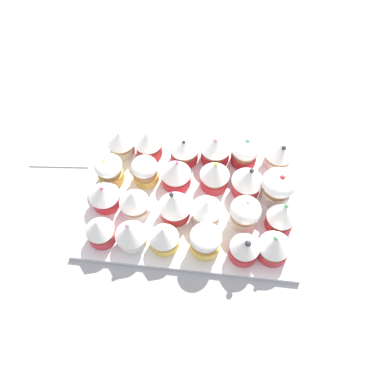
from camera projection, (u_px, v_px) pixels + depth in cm
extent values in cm
cube|color=#9E9EA3|center=(192.00, 205.00, 87.33)|extent=(180.00, 180.00, 3.00)
cube|color=silver|center=(192.00, 200.00, 85.50)|extent=(44.12, 30.43, 1.20)
cylinder|color=white|center=(277.00, 160.00, 88.41)|extent=(5.68, 5.68, 2.28)
cylinder|color=#AD7F51|center=(279.00, 155.00, 86.84)|extent=(5.26, 5.26, 1.31)
cone|color=white|center=(280.00, 149.00, 85.02)|extent=(6.26, 6.26, 2.87)
sphere|color=#333338|center=(284.00, 148.00, 83.64)|extent=(0.95, 0.95, 0.95)
cylinder|color=#D1333D|center=(244.00, 157.00, 88.55)|extent=(5.54, 5.54, 2.55)
cylinder|color=#AD7F51|center=(245.00, 153.00, 86.99)|extent=(5.10, 5.10, 1.03)
ellipsoid|color=white|center=(245.00, 148.00, 85.57)|extent=(6.07, 6.07, 3.71)
sphere|color=#4CB266|center=(247.00, 141.00, 84.34)|extent=(1.04, 1.04, 1.04)
cylinder|color=#D1333D|center=(215.00, 155.00, 88.75)|extent=(6.14, 6.14, 2.79)
cylinder|color=#AD7F51|center=(216.00, 149.00, 86.95)|extent=(5.71, 5.71, 1.34)
cone|color=white|center=(216.00, 143.00, 84.90)|extent=(6.62, 6.62, 3.36)
sphere|color=pink|center=(216.00, 140.00, 83.26)|extent=(0.78, 0.78, 0.78)
cylinder|color=#D1333D|center=(184.00, 155.00, 88.87)|extent=(5.89, 5.89, 2.50)
cylinder|color=#AD7F51|center=(184.00, 150.00, 87.22)|extent=(5.53, 5.53, 1.30)
cone|color=white|center=(184.00, 144.00, 85.33)|extent=(6.11, 6.11, 3.03)
sphere|color=#333338|center=(184.00, 142.00, 83.85)|extent=(0.71, 0.71, 0.71)
cylinder|color=#D1333D|center=(149.00, 150.00, 89.44)|extent=(5.61, 5.61, 2.78)
cylinder|color=#AD7F51|center=(148.00, 144.00, 87.68)|extent=(5.03, 5.03, 1.26)
cone|color=white|center=(147.00, 138.00, 85.80)|extent=(6.13, 6.13, 3.05)
cylinder|color=white|center=(122.00, 148.00, 89.82)|extent=(5.47, 5.47, 2.42)
cylinder|color=#AD7F51|center=(121.00, 143.00, 88.21)|extent=(5.10, 5.10, 1.28)
cone|color=white|center=(120.00, 137.00, 86.33)|extent=(6.11, 6.11, 3.04)
cylinder|color=white|center=(275.00, 193.00, 84.18)|extent=(6.14, 6.14, 2.64)
cylinder|color=#AD7F51|center=(277.00, 188.00, 82.34)|extent=(5.48, 5.48, 1.59)
ellipsoid|color=white|center=(279.00, 183.00, 80.57)|extent=(6.84, 6.84, 4.11)
sphere|color=red|center=(282.00, 178.00, 78.94)|extent=(1.11, 1.11, 1.11)
cylinder|color=#D1333D|center=(246.00, 187.00, 84.96)|extent=(5.89, 5.89, 2.50)
cylinder|color=#AD7F51|center=(247.00, 182.00, 83.34)|extent=(5.19, 5.19, 1.23)
cone|color=white|center=(248.00, 176.00, 81.20)|extent=(6.44, 6.44, 3.68)
sphere|color=#333338|center=(252.00, 171.00, 79.80)|extent=(0.99, 0.99, 0.99)
cylinder|color=#D1333D|center=(214.00, 181.00, 85.63)|extent=(5.76, 5.76, 2.51)
cylinder|color=#AD7F51|center=(215.00, 176.00, 83.96)|extent=(5.14, 5.14, 1.32)
cone|color=white|center=(215.00, 170.00, 81.74)|extent=(6.09, 6.09, 3.77)
sphere|color=#EAD64C|center=(216.00, 164.00, 80.27)|extent=(0.86, 0.86, 0.86)
cylinder|color=#D1333D|center=(176.00, 179.00, 86.00)|extent=(6.15, 6.15, 2.36)
cylinder|color=#AD7F51|center=(176.00, 175.00, 84.54)|extent=(5.46, 5.46, 1.00)
cone|color=white|center=(176.00, 169.00, 82.52)|extent=(6.29, 6.29, 3.64)
sphere|color=pink|center=(177.00, 163.00, 81.19)|extent=(0.78, 0.78, 0.78)
cylinder|color=#EFC651|center=(146.00, 176.00, 86.46)|extent=(5.37, 5.37, 2.21)
cylinder|color=#AD7F51|center=(145.00, 171.00, 84.84)|extent=(5.00, 5.00, 1.49)
ellipsoid|color=white|center=(144.00, 167.00, 83.34)|extent=(5.48, 5.48, 3.29)
cylinder|color=#EFC651|center=(111.00, 175.00, 86.28)|extent=(5.41, 5.41, 2.68)
cylinder|color=#AD7F51|center=(110.00, 170.00, 84.52)|extent=(4.81, 4.81, 1.36)
ellipsoid|color=white|center=(108.00, 166.00, 83.10)|extent=(5.78, 5.78, 3.15)
sphere|color=#EAD64C|center=(104.00, 161.00, 81.84)|extent=(0.63, 0.63, 0.63)
cylinder|color=#D1333D|center=(279.00, 222.00, 81.18)|extent=(5.54, 5.54, 2.24)
cylinder|color=#AD7F51|center=(281.00, 218.00, 79.63)|extent=(4.95, 4.95, 1.29)
cone|color=white|center=(283.00, 212.00, 77.43)|extent=(5.77, 5.77, 3.77)
sphere|color=#4CB266|center=(287.00, 206.00, 76.13)|extent=(0.90, 0.90, 0.90)
cylinder|color=white|center=(244.00, 218.00, 81.61)|extent=(5.62, 5.62, 2.23)
cylinder|color=#AD7F51|center=(245.00, 214.00, 80.16)|extent=(5.07, 5.07, 1.10)
ellipsoid|color=white|center=(246.00, 210.00, 78.56)|extent=(6.10, 6.10, 4.31)
sphere|color=pink|center=(248.00, 203.00, 77.02)|extent=(0.67, 0.67, 0.67)
cylinder|color=white|center=(206.00, 215.00, 81.78)|extent=(5.64, 5.64, 2.49)
cylinder|color=#AD7F51|center=(206.00, 211.00, 80.10)|extent=(5.33, 5.33, 1.35)
cone|color=white|center=(207.00, 206.00, 78.23)|extent=(6.19, 6.19, 2.94)
cylinder|color=#D1333D|center=(175.00, 212.00, 82.25)|extent=(5.94, 5.94, 2.34)
cylinder|color=#AD7F51|center=(175.00, 208.00, 80.71)|extent=(5.30, 5.30, 1.21)
cone|color=white|center=(174.00, 202.00, 78.57)|extent=(6.56, 6.56, 3.68)
sphere|color=#333338|center=(171.00, 194.00, 77.41)|extent=(0.95, 0.95, 0.95)
cylinder|color=white|center=(136.00, 208.00, 82.74)|extent=(6.00, 6.00, 2.23)
cylinder|color=#AD7F51|center=(135.00, 204.00, 81.24)|extent=(5.39, 5.39, 1.23)
cone|color=white|center=(133.00, 198.00, 79.10)|extent=(6.01, 6.01, 3.68)
cylinder|color=#D1333D|center=(106.00, 201.00, 83.55)|extent=(5.63, 5.63, 2.22)
cylinder|color=#AD7F51|center=(105.00, 196.00, 82.06)|extent=(5.09, 5.09, 1.21)
cone|color=white|center=(102.00, 191.00, 80.05)|extent=(6.26, 6.26, 3.41)
sphere|color=red|center=(102.00, 189.00, 78.41)|extent=(0.62, 0.62, 0.62)
cylinder|color=#D1333D|center=(272.00, 250.00, 78.22)|extent=(6.19, 6.19, 2.29)
cylinder|color=#AD7F51|center=(274.00, 247.00, 76.73)|extent=(5.82, 5.82, 1.14)
cone|color=white|center=(276.00, 242.00, 74.68)|extent=(6.21, 6.21, 3.55)
sphere|color=#4CB266|center=(275.00, 238.00, 73.27)|extent=(0.72, 0.72, 0.72)
cylinder|color=#D1333D|center=(243.00, 252.00, 78.02)|extent=(5.49, 5.49, 2.33)
cylinder|color=#AD7F51|center=(244.00, 248.00, 76.41)|extent=(4.84, 4.84, 1.38)
cone|color=white|center=(246.00, 244.00, 74.32)|extent=(5.68, 5.68, 3.41)
sphere|color=#333338|center=(248.00, 244.00, 72.68)|extent=(1.15, 1.15, 1.15)
cylinder|color=#EFC651|center=(205.00, 245.00, 78.67)|extent=(5.81, 5.81, 2.46)
cylinder|color=#AD7F51|center=(206.00, 241.00, 76.93)|extent=(5.11, 5.11, 1.53)
ellipsoid|color=white|center=(206.00, 237.00, 75.45)|extent=(6.06, 6.06, 3.13)
cylinder|color=#EFC651|center=(165.00, 242.00, 79.07)|extent=(5.54, 5.54, 2.30)
cylinder|color=#AD7F51|center=(164.00, 238.00, 77.59)|extent=(4.89, 4.89, 1.11)
cone|color=white|center=(163.00, 233.00, 75.56)|extent=(5.68, 5.68, 3.55)
cylinder|color=white|center=(132.00, 239.00, 79.31)|extent=(5.50, 5.50, 2.34)
cylinder|color=#AD7F51|center=(131.00, 236.00, 77.85)|extent=(5.24, 5.24, 1.00)
cone|color=white|center=(130.00, 230.00, 75.69)|extent=(6.15, 6.15, 3.97)
sphere|color=pink|center=(127.00, 225.00, 74.14)|extent=(0.82, 0.82, 0.82)
cylinder|color=#D1333D|center=(102.00, 235.00, 79.67)|extent=(5.42, 5.42, 2.48)
cylinder|color=#AD7F51|center=(100.00, 231.00, 78.11)|extent=(4.95, 4.95, 1.10)
cone|color=white|center=(98.00, 226.00, 76.10)|extent=(5.53, 5.53, 3.49)
cube|color=white|center=(63.00, 145.00, 92.78)|extent=(14.06, 12.40, 0.60)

